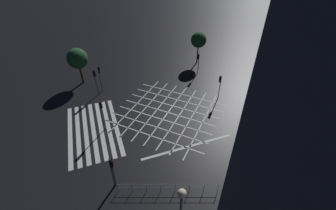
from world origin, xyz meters
The scene contains 13 objects.
ground_plane centered at (0.00, 0.00, 0.00)m, with size 200.00×200.00×0.00m, color black.
road_markings centered at (0.32, -5.51, 0.00)m, with size 16.37×20.90×0.01m.
traffic_light_sw_main centered at (-7.56, -8.29, 2.90)m, with size 0.39×0.36×4.06m.
traffic_light_median_south centered at (0.43, -8.31, 2.99)m, with size 0.36×0.39×4.19m.
traffic_light_sw_cross centered at (-8.33, -7.55, 2.98)m, with size 0.36×0.39×4.17m.
traffic_light_se_cross centered at (8.63, -8.45, 2.63)m, with size 0.36×0.39×3.68m.
traffic_light_nw_cross centered at (-8.33, 8.38, 2.60)m, with size 0.36×0.39×3.64m.
traffic_light_median_north centered at (-0.57, 7.88, 2.69)m, with size 0.36×0.39×3.75m.
traffic_light_se_main centered at (8.52, -8.41, 2.65)m, with size 0.39×0.36×3.70m.
street_lamp_west centered at (3.06, 12.19, 6.73)m, with size 0.59×0.59×9.00m.
street_tree_near centered at (-12.04, -10.23, 4.16)m, with size 3.12×3.12×5.75m.
street_tree_far centered at (-12.29, 10.24, 4.29)m, with size 2.74×2.74×5.69m.
pedestrian_railing centered at (10.93, -3.98, 0.67)m, with size 3.22×8.75×1.05m.
Camera 1 is at (22.09, -8.05, 19.00)m, focal length 24.00 mm.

